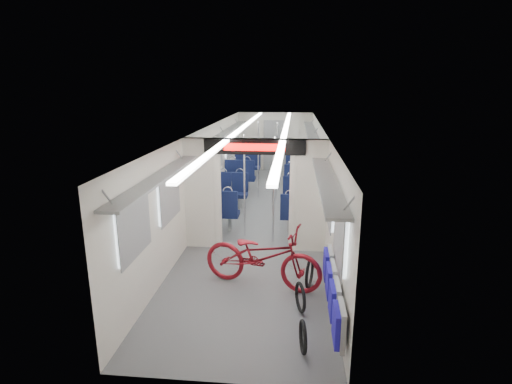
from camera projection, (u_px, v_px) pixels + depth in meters
carriage at (262, 162)px, 9.72m from camera, size 12.00×12.02×2.31m
bicycle at (262, 256)px, 6.69m from camera, size 2.18×1.22×1.08m
flip_bench at (333, 290)px, 5.49m from camera, size 0.12×2.10×0.51m
bike_hoop_a at (303, 339)px, 5.08m from camera, size 0.11×0.44×0.44m
bike_hoop_b at (300, 299)px, 6.00m from camera, size 0.18×0.47×0.47m
bike_hoop_c at (310, 274)px, 6.71m from camera, size 0.18×0.53×0.53m
seat_bay_near_left at (226, 198)px, 10.13m from camera, size 0.92×2.11×1.11m
seat_bay_near_right at (299, 201)px, 9.91m from camera, size 0.88×1.95×1.06m
seat_bay_far_left at (244, 168)px, 13.73m from camera, size 0.95×2.26×1.16m
seat_bay_far_right at (299, 172)px, 13.19m from camera, size 0.90×2.05×1.09m
stanchion_near_left at (245, 187)px, 8.80m from camera, size 0.04×0.04×2.30m
stanchion_near_right at (274, 191)px, 8.46m from camera, size 0.05×0.05×2.30m
stanchion_far_left at (258, 160)px, 11.92m from camera, size 0.05×0.05×2.30m
stanchion_far_right at (276, 162)px, 11.60m from camera, size 0.04×0.04×2.30m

